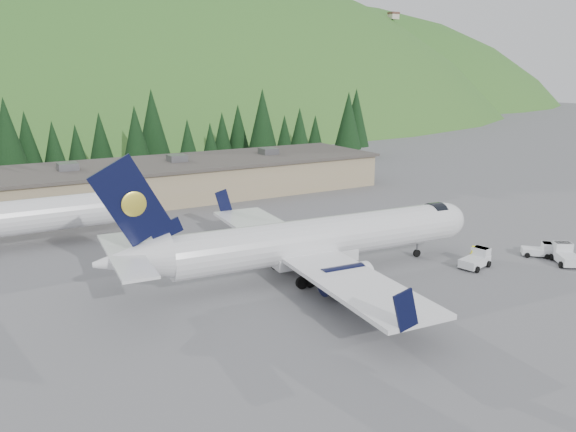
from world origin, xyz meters
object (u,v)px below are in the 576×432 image
at_px(terminal_building, 144,182).
at_px(ramp_worker, 472,255).
at_px(airliner, 311,241).
at_px(baggage_tug_b, 539,250).
at_px(baggage_tug_a, 476,259).
at_px(baggage_tug_c, 565,255).

relative_size(terminal_building, ramp_worker, 38.63).
relative_size(airliner, baggage_tug_b, 12.32).
bearing_deg(baggage_tug_a, airliner, 143.97).
distance_m(baggage_tug_a, baggage_tug_c, 8.84).
xyz_separation_m(airliner, baggage_tug_a, (14.42, -5.91, -2.38)).
distance_m(airliner, baggage_tug_c, 24.53).
bearing_deg(baggage_tug_b, airliner, -153.01).
bearing_deg(ramp_worker, baggage_tug_a, 43.44).
distance_m(airliner, baggage_tug_b, 23.37).
xyz_separation_m(baggage_tug_a, baggage_tug_b, (7.79, -0.95, -0.12)).
distance_m(baggage_tug_b, terminal_building, 51.91).
distance_m(baggage_tug_a, ramp_worker, 0.80).
xyz_separation_m(baggage_tug_a, baggage_tug_c, (8.12, -3.50, 0.04)).
distance_m(baggage_tug_c, ramp_worker, 8.96).
distance_m(baggage_tug_a, baggage_tug_b, 7.85).
height_order(baggage_tug_b, ramp_worker, ramp_worker).
xyz_separation_m(airliner, baggage_tug_b, (22.20, -6.86, -2.50)).
distance_m(baggage_tug_c, terminal_building, 54.27).
height_order(baggage_tug_a, baggage_tug_c, baggage_tug_c).
bearing_deg(baggage_tug_c, ramp_worker, 95.86).
xyz_separation_m(baggage_tug_a, terminal_building, (-18.39, 43.83, 1.85)).
bearing_deg(terminal_building, baggage_tug_c, -60.75).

